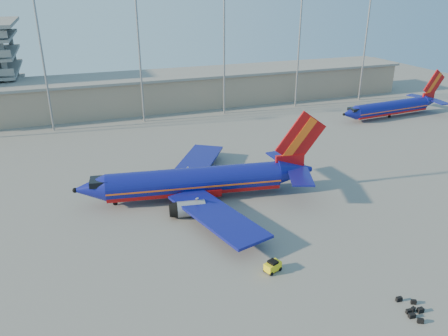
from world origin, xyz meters
The scene contains 7 objects.
ground centered at (0.00, 0.00, 0.00)m, with size 220.00×220.00×0.00m, color slate.
terminal_building centered at (10.00, 58.00, 4.32)m, with size 122.00×16.00×8.50m.
light_mast_row centered at (5.00, 46.00, 17.55)m, with size 101.60×1.60×28.65m.
aircraft_main centered at (-4.55, 3.26, 2.69)m, with size 37.02×35.35×12.59m.
aircraft_second centered at (52.13, 28.95, 2.40)m, with size 30.95×12.02×10.48m.
baggage_tug centered at (-2.58, -17.05, 0.70)m, with size 2.15×1.71×1.35m.
luggage_pile centered at (7.31, -27.71, 0.24)m, with size 2.22×3.67×0.54m.
Camera 1 is at (-21.68, -53.10, 29.42)m, focal length 35.00 mm.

